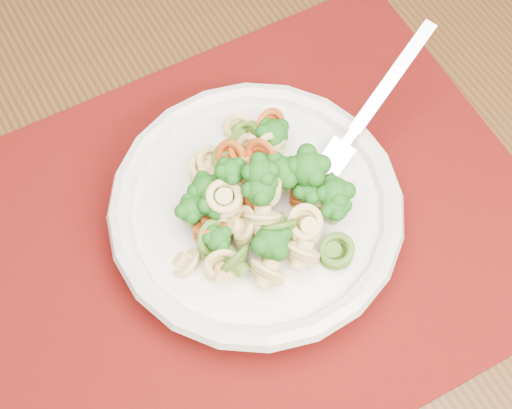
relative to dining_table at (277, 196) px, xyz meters
name	(u,v)px	position (x,y,z in m)	size (l,w,h in m)	color
dining_table	(277,196)	(0.00, 0.00, 0.00)	(1.61, 1.15, 0.77)	#4E3016
placemat	(248,233)	(-0.06, -0.07, 0.10)	(0.48, 0.38, 0.00)	#5A1103
pasta_bowl	(256,211)	(-0.05, -0.06, 0.13)	(0.24, 0.24, 0.05)	silver
pasta_broccoli_heap	(256,201)	(-0.05, -0.06, 0.14)	(0.20, 0.20, 0.06)	#E4C770
fork	(337,156)	(0.03, -0.05, 0.14)	(0.19, 0.02, 0.01)	silver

